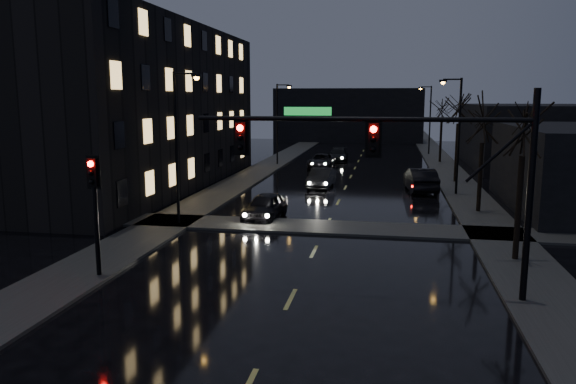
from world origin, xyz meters
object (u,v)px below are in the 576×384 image
at_px(oncoming_car_a, 265,206).
at_px(oncoming_car_d, 338,155).
at_px(oncoming_car_b, 321,178).
at_px(oncoming_car_c, 321,161).
at_px(lead_car, 420,180).

bearing_deg(oncoming_car_a, oncoming_car_d, 93.74).
bearing_deg(oncoming_car_d, oncoming_car_b, -90.64).
relative_size(oncoming_car_b, oncoming_car_d, 0.91).
bearing_deg(oncoming_car_c, oncoming_car_b, -81.90).
height_order(oncoming_car_a, oncoming_car_b, oncoming_car_b).
xyz_separation_m(oncoming_car_a, oncoming_car_b, (1.77, 11.48, 0.00)).
bearing_deg(lead_car, oncoming_car_a, 43.73).
height_order(oncoming_car_a, oncoming_car_c, oncoming_car_a).
relative_size(oncoming_car_b, oncoming_car_c, 0.88).
height_order(oncoming_car_b, oncoming_car_c, oncoming_car_b).
distance_m(oncoming_car_a, oncoming_car_d, 28.94).
relative_size(oncoming_car_c, lead_car, 0.96).
bearing_deg(oncoming_car_d, oncoming_car_a, -94.54).
distance_m(oncoming_car_d, lead_car, 19.46).
distance_m(oncoming_car_a, oncoming_car_c, 23.16).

